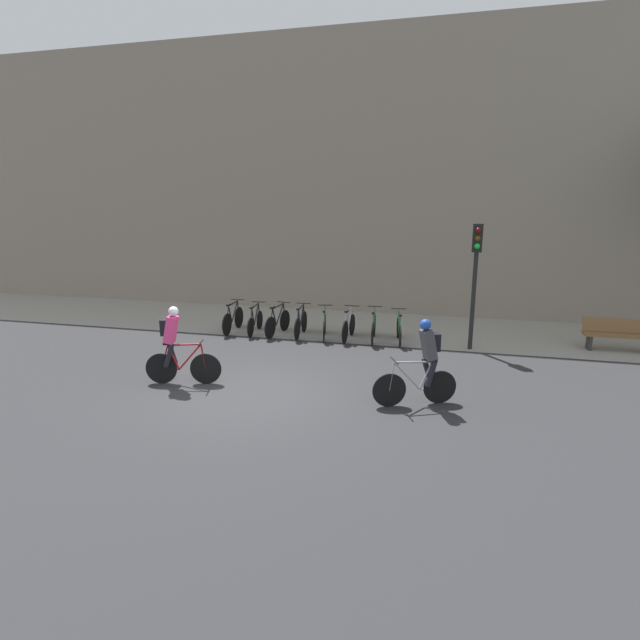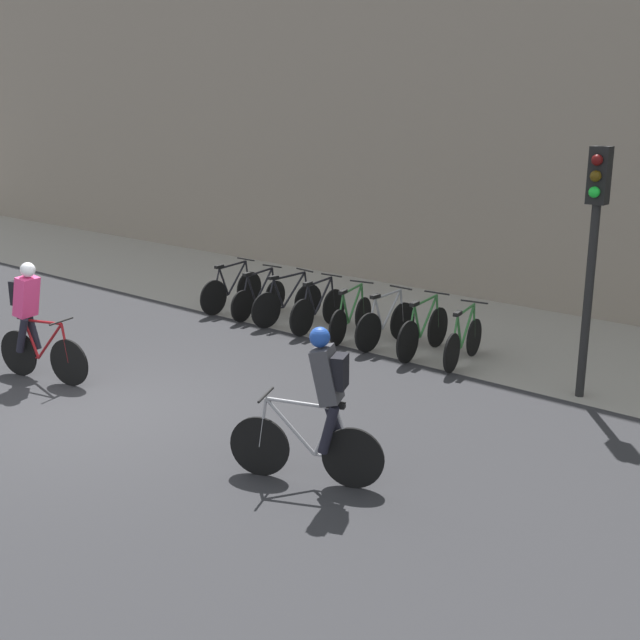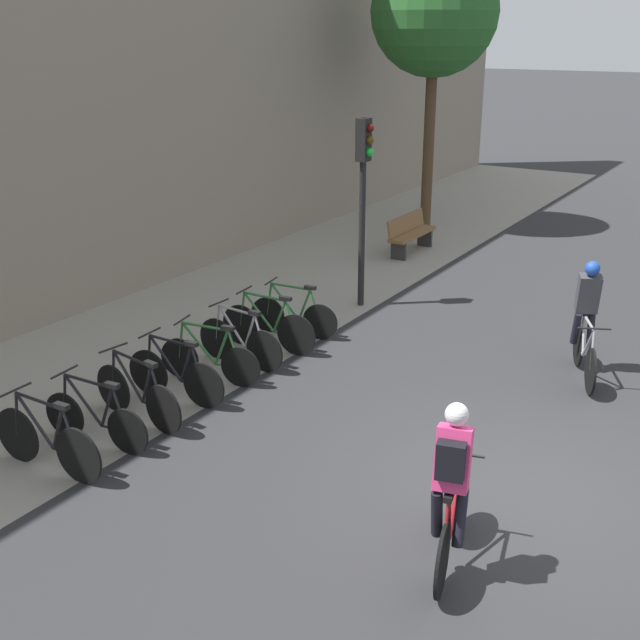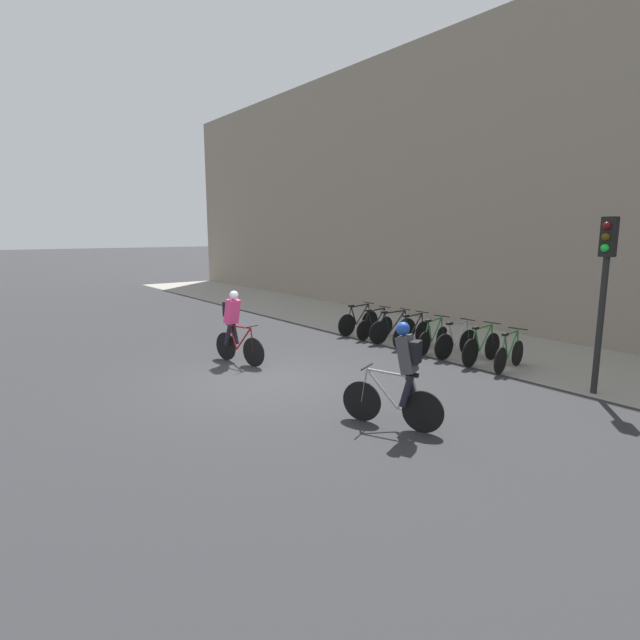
# 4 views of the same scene
# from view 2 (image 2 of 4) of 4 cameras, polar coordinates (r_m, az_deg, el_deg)

# --- Properties ---
(ground) EXTENTS (200.00, 200.00, 0.00)m
(ground) POSITION_cam_2_polar(r_m,az_deg,el_deg) (11.36, -15.67, -6.26)
(ground) COLOR #2B2B2D
(kerb_strip) EXTENTS (44.00, 4.50, 0.01)m
(kerb_strip) POSITION_cam_2_polar(r_m,az_deg,el_deg) (15.90, 4.69, 0.49)
(kerb_strip) COLOR gray
(kerb_strip) RESTS_ON ground
(building_facade) EXTENTS (44.00, 0.60, 10.01)m
(building_facade) POSITION_cam_2_polar(r_m,az_deg,el_deg) (17.54, 10.17, 18.18)
(building_facade) COLOR gray
(building_facade) RESTS_ON ground
(cyclist_pink) EXTENTS (1.69, 0.58, 1.80)m
(cyclist_pink) POSITION_cam_2_polar(r_m,az_deg,el_deg) (12.64, -19.81, 0.10)
(cyclist_pink) COLOR black
(cyclist_pink) RESTS_ON ground
(cyclist_grey) EXTENTS (1.63, 0.77, 1.79)m
(cyclist_grey) POSITION_cam_2_polar(r_m,az_deg,el_deg) (8.63, 0.04, -5.90)
(cyclist_grey) COLOR black
(cyclist_grey) RESTS_ON ground
(parked_bike_0) EXTENTS (0.46, 1.71, 0.98)m
(parked_bike_0) POSITION_cam_2_polar(r_m,az_deg,el_deg) (16.12, -6.30, 2.13)
(parked_bike_0) COLOR black
(parked_bike_0) RESTS_ON ground
(parked_bike_1) EXTENTS (0.46, 1.63, 0.94)m
(parked_bike_1) POSITION_cam_2_polar(r_m,az_deg,el_deg) (15.60, -4.38, 1.63)
(parked_bike_1) COLOR black
(parked_bike_1) RESTS_ON ground
(parked_bike_2) EXTENTS (0.46, 1.70, 0.97)m
(parked_bike_2) POSITION_cam_2_polar(r_m,az_deg,el_deg) (15.09, -2.33, 1.27)
(parked_bike_2) COLOR black
(parked_bike_2) RESTS_ON ground
(parked_bike_3) EXTENTS (0.46, 1.64, 0.97)m
(parked_bike_3) POSITION_cam_2_polar(r_m,az_deg,el_deg) (14.60, -0.13, 0.80)
(parked_bike_3) COLOR black
(parked_bike_3) RESTS_ON ground
(parked_bike_4) EXTENTS (0.50, 1.60, 0.95)m
(parked_bike_4) POSITION_cam_2_polar(r_m,az_deg,el_deg) (14.14, 2.21, 0.24)
(parked_bike_4) COLOR black
(parked_bike_4) RESTS_ON ground
(parked_bike_5) EXTENTS (0.46, 1.63, 0.97)m
(parked_bike_5) POSITION_cam_2_polar(r_m,az_deg,el_deg) (13.71, 4.70, -0.23)
(parked_bike_5) COLOR black
(parked_bike_5) RESTS_ON ground
(parked_bike_6) EXTENTS (0.46, 1.73, 0.98)m
(parked_bike_6) POSITION_cam_2_polar(r_m,az_deg,el_deg) (13.30, 7.35, -0.77)
(parked_bike_6) COLOR black
(parked_bike_6) RESTS_ON ground
(parked_bike_7) EXTENTS (0.46, 1.59, 0.95)m
(parked_bike_7) POSITION_cam_2_polar(r_m,az_deg,el_deg) (12.93, 10.16, -1.46)
(parked_bike_7) COLOR black
(parked_bike_7) RESTS_ON ground
(traffic_light_pole) EXTENTS (0.26, 0.30, 3.49)m
(traffic_light_pole) POSITION_cam_2_polar(r_m,az_deg,el_deg) (11.45, 18.92, 6.26)
(traffic_light_pole) COLOR black
(traffic_light_pole) RESTS_ON ground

